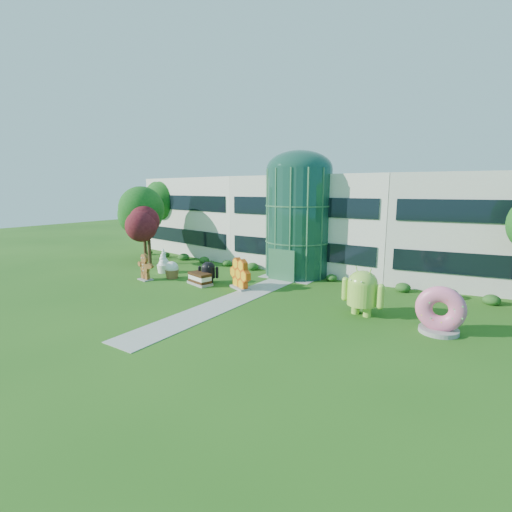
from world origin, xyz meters
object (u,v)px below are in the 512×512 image
Objects in this scene: donut at (440,309)px; gingerbread at (145,267)px; android_black at (208,270)px; android_green at (362,289)px.

gingerbread is (-23.67, -0.98, -0.18)m from donut.
donut is 1.06× the size of gingerbread.
donut is at bearing -25.54° from android_black.
gingerbread reaches higher than android_black.
donut is at bearing 12.59° from gingerbread.
android_green reaches higher than gingerbread.
android_green is 1.58× the size of android_black.
gingerbread is at bearing -164.56° from android_green.
gingerbread is (-5.34, -2.37, 0.11)m from android_black.
android_green reaches higher than donut.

